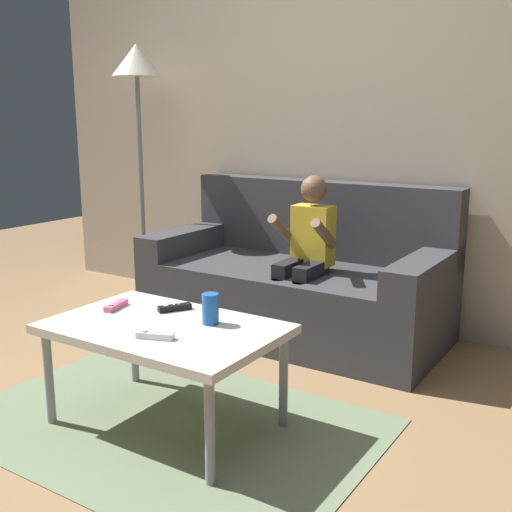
{
  "coord_description": "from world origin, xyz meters",
  "views": [
    {
      "loc": [
        1.62,
        -1.48,
        1.21
      ],
      "look_at": [
        0.09,
        0.9,
        0.58
      ],
      "focal_mm": 43.53,
      "sensor_mm": 36.0,
      "label": 1
    }
  ],
  "objects_px": {
    "person_seated_on_couch": "(305,251)",
    "floor_lamp": "(137,81)",
    "couch": "(298,283)",
    "game_remote_pink_far_corner": "(116,306)",
    "game_remote_white_near_edge": "(155,335)",
    "game_remote_black_center": "(175,308)",
    "soda_can": "(210,309)",
    "coffee_table": "(164,334)"
  },
  "relations": [
    {
      "from": "soda_can",
      "to": "game_remote_white_near_edge",
      "type": "bearing_deg",
      "value": -106.04
    },
    {
      "from": "person_seated_on_couch",
      "to": "game_remote_black_center",
      "type": "bearing_deg",
      "value": -97.23
    },
    {
      "from": "game_remote_black_center",
      "to": "floor_lamp",
      "type": "bearing_deg",
      "value": 137.21
    },
    {
      "from": "coffee_table",
      "to": "game_remote_pink_far_corner",
      "type": "xyz_separation_m",
      "value": [
        -0.31,
        0.05,
        0.05
      ]
    },
    {
      "from": "couch",
      "to": "floor_lamp",
      "type": "distance_m",
      "value": 1.67
    },
    {
      "from": "soda_can",
      "to": "couch",
      "type": "bearing_deg",
      "value": 102.06
    },
    {
      "from": "soda_can",
      "to": "coffee_table",
      "type": "bearing_deg",
      "value": -143.83
    },
    {
      "from": "couch",
      "to": "game_remote_pink_far_corner",
      "type": "relative_size",
      "value": 11.53
    },
    {
      "from": "game_remote_black_center",
      "to": "soda_can",
      "type": "distance_m",
      "value": 0.24
    },
    {
      "from": "game_remote_white_near_edge",
      "to": "soda_can",
      "type": "distance_m",
      "value": 0.26
    },
    {
      "from": "game_remote_pink_far_corner",
      "to": "floor_lamp",
      "type": "xyz_separation_m",
      "value": [
        -1.0,
        1.24,
        1.01
      ]
    },
    {
      "from": "person_seated_on_couch",
      "to": "couch",
      "type": "bearing_deg",
      "value": 127.63
    },
    {
      "from": "coffee_table",
      "to": "floor_lamp",
      "type": "distance_m",
      "value": 2.12
    },
    {
      "from": "game_remote_black_center",
      "to": "game_remote_pink_far_corner",
      "type": "xyz_separation_m",
      "value": [
        -0.23,
        -0.11,
        0.0
      ]
    },
    {
      "from": "game_remote_white_near_edge",
      "to": "game_remote_pink_far_corner",
      "type": "distance_m",
      "value": 0.43
    },
    {
      "from": "couch",
      "to": "game_remote_pink_far_corner",
      "type": "bearing_deg",
      "value": -99.72
    },
    {
      "from": "game_remote_white_near_edge",
      "to": "game_remote_pink_far_corner",
      "type": "relative_size",
      "value": 0.99
    },
    {
      "from": "couch",
      "to": "game_remote_white_near_edge",
      "type": "relative_size",
      "value": 11.59
    },
    {
      "from": "game_remote_black_center",
      "to": "game_remote_white_near_edge",
      "type": "bearing_deg",
      "value": -62.03
    },
    {
      "from": "couch",
      "to": "floor_lamp",
      "type": "bearing_deg",
      "value": 178.82
    },
    {
      "from": "game_remote_white_near_edge",
      "to": "floor_lamp",
      "type": "relative_size",
      "value": 0.09
    },
    {
      "from": "person_seated_on_couch",
      "to": "soda_can",
      "type": "relative_size",
      "value": 7.51
    },
    {
      "from": "person_seated_on_couch",
      "to": "game_remote_pink_far_corner",
      "type": "distance_m",
      "value": 1.1
    },
    {
      "from": "game_remote_pink_far_corner",
      "to": "game_remote_white_near_edge",
      "type": "bearing_deg",
      "value": -26.03
    },
    {
      "from": "couch",
      "to": "game_remote_pink_far_corner",
      "type": "distance_m",
      "value": 1.24
    },
    {
      "from": "couch",
      "to": "floor_lamp",
      "type": "height_order",
      "value": "floor_lamp"
    },
    {
      "from": "person_seated_on_couch",
      "to": "floor_lamp",
      "type": "relative_size",
      "value": 0.55
    },
    {
      "from": "game_remote_black_center",
      "to": "person_seated_on_couch",
      "type": "bearing_deg",
      "value": 82.77
    },
    {
      "from": "couch",
      "to": "game_remote_black_center",
      "type": "bearing_deg",
      "value": -88.99
    },
    {
      "from": "coffee_table",
      "to": "floor_lamp",
      "type": "bearing_deg",
      "value": 135.21
    },
    {
      "from": "game_remote_pink_far_corner",
      "to": "game_remote_black_center",
      "type": "bearing_deg",
      "value": 25.79
    },
    {
      "from": "game_remote_white_near_edge",
      "to": "soda_can",
      "type": "bearing_deg",
      "value": 73.96
    },
    {
      "from": "game_remote_white_near_edge",
      "to": "coffee_table",
      "type": "bearing_deg",
      "value": 119.58
    },
    {
      "from": "coffee_table",
      "to": "couch",
      "type": "bearing_deg",
      "value": 94.54
    },
    {
      "from": "game_remote_pink_far_corner",
      "to": "soda_can",
      "type": "xyz_separation_m",
      "value": [
        0.46,
        0.06,
        0.05
      ]
    },
    {
      "from": "soda_can",
      "to": "person_seated_on_couch",
      "type": "bearing_deg",
      "value": 96.44
    },
    {
      "from": "game_remote_white_near_edge",
      "to": "game_remote_pink_far_corner",
      "type": "height_order",
      "value": "same"
    },
    {
      "from": "coffee_table",
      "to": "soda_can",
      "type": "bearing_deg",
      "value": 36.17
    },
    {
      "from": "game_remote_white_near_edge",
      "to": "soda_can",
      "type": "xyz_separation_m",
      "value": [
        0.07,
        0.24,
        0.05
      ]
    },
    {
      "from": "floor_lamp",
      "to": "game_remote_black_center",
      "type": "bearing_deg",
      "value": -42.79
    },
    {
      "from": "soda_can",
      "to": "game_remote_black_center",
      "type": "bearing_deg",
      "value": 166.51
    },
    {
      "from": "coffee_table",
      "to": "game_remote_black_center",
      "type": "bearing_deg",
      "value": 116.58
    }
  ]
}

